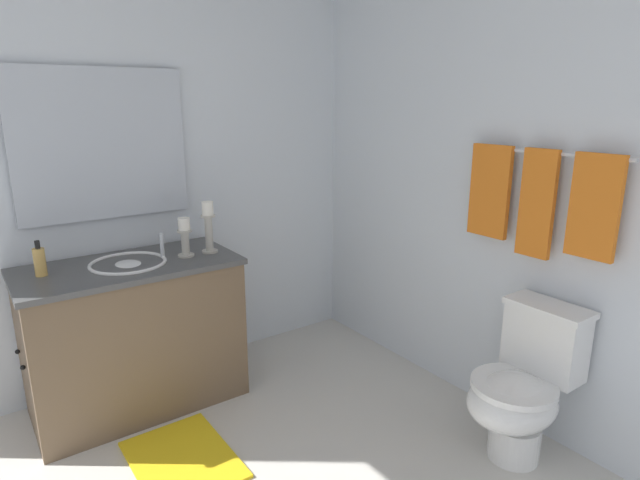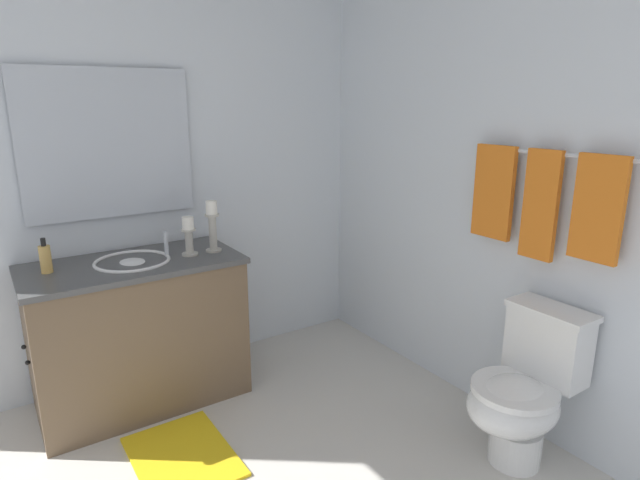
{
  "view_description": "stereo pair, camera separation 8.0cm",
  "coord_description": "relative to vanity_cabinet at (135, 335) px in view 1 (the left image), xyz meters",
  "views": [
    {
      "loc": [
        1.51,
        -0.89,
        1.67
      ],
      "look_at": [
        -0.4,
        0.47,
        1.04
      ],
      "focal_mm": 29.28,
      "sensor_mm": 36.0,
      "label": 1
    },
    {
      "loc": [
        1.55,
        -0.83,
        1.67
      ],
      "look_at": [
        -0.4,
        0.47,
        1.04
      ],
      "focal_mm": 29.28,
      "sensor_mm": 36.0,
      "label": 2
    }
  ],
  "objects": [
    {
      "name": "wall_back",
      "position": [
        1.24,
        1.61,
        0.81
      ],
      "size": [
        3.13,
        0.04,
        2.45
      ],
      "primitive_type": "cube",
      "color": "silver",
      "rests_on": "ground"
    },
    {
      "name": "wall_left",
      "position": [
        -0.32,
        0.18,
        0.81
      ],
      "size": [
        0.04,
        2.86,
        2.45
      ],
      "primitive_type": "cube",
      "color": "silver",
      "rests_on": "ground"
    },
    {
      "name": "vanity_cabinet",
      "position": [
        0.0,
        0.0,
        0.0
      ],
      "size": [
        0.58,
        1.13,
        0.83
      ],
      "color": "brown",
      "rests_on": "ground"
    },
    {
      "name": "sink_basin",
      "position": [
        0.0,
        0.0,
        0.38
      ],
      "size": [
        0.4,
        0.4,
        0.24
      ],
      "color": "white",
      "rests_on": "vanity_cabinet"
    },
    {
      "name": "mirror",
      "position": [
        -0.28,
        0.0,
        1.02
      ],
      "size": [
        0.02,
        0.92,
        0.81
      ],
      "primitive_type": "cube",
      "color": "silver"
    },
    {
      "name": "candle_holder_tall",
      "position": [
        0.05,
        0.45,
        0.57
      ],
      "size": [
        0.09,
        0.09,
        0.29
      ],
      "color": "#B7B2A5",
      "rests_on": "vanity_cabinet"
    },
    {
      "name": "candle_holder_short",
      "position": [
        0.05,
        0.3,
        0.53
      ],
      "size": [
        0.09,
        0.09,
        0.22
      ],
      "color": "#B7B2A5",
      "rests_on": "vanity_cabinet"
    },
    {
      "name": "soap_bottle",
      "position": [
        -0.05,
        -0.41,
        0.49
      ],
      "size": [
        0.06,
        0.06,
        0.18
      ],
      "color": "#E5B259",
      "rests_on": "vanity_cabinet"
    },
    {
      "name": "toilet",
      "position": [
        1.53,
        1.33,
        -0.05
      ],
      "size": [
        0.39,
        0.54,
        0.75
      ],
      "color": "white",
      "rests_on": "ground"
    },
    {
      "name": "towel_bar",
      "position": [
        1.38,
        1.55,
        1.02
      ],
      "size": [
        0.81,
        0.02,
        0.02
      ],
      "primitive_type": "cylinder",
      "rotation": [
        0.0,
        1.57,
        0.0
      ],
      "color": "silver"
    },
    {
      "name": "towel_near_vanity",
      "position": [
        1.11,
        1.54,
        0.81
      ],
      "size": [
        0.23,
        0.03,
        0.47
      ],
      "primitive_type": "cube",
      "color": "orange",
      "rests_on": "towel_bar"
    },
    {
      "name": "towel_center",
      "position": [
        1.38,
        1.54,
        0.78
      ],
      "size": [
        0.17,
        0.03,
        0.52
      ],
      "primitive_type": "cube",
      "color": "orange",
      "rests_on": "towel_bar"
    },
    {
      "name": "towel_near_corner",
      "position": [
        1.64,
        1.54,
        0.81
      ],
      "size": [
        0.21,
        0.03,
        0.46
      ],
      "primitive_type": "cube",
      "color": "orange",
      "rests_on": "towel_bar"
    },
    {
      "name": "bath_mat",
      "position": [
        0.63,
        0.0,
        -0.41
      ],
      "size": [
        0.6,
        0.44,
        0.02
      ],
      "primitive_type": "cube",
      "color": "yellow",
      "rests_on": "ground"
    }
  ]
}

